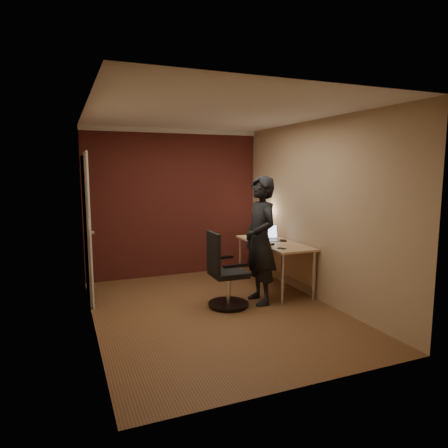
{
  "coord_description": "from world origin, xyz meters",
  "views": [
    {
      "loc": [
        -1.79,
        -4.67,
        1.83
      ],
      "look_at": [
        0.35,
        0.55,
        1.05
      ],
      "focal_mm": 32.0,
      "sensor_mm": 36.0,
      "label": 1
    }
  ],
  "objects_px": {
    "laptop": "(269,236)",
    "phone": "(282,248)",
    "mouse": "(272,244)",
    "person": "(260,240)",
    "desk_lamp": "(263,210)",
    "wallet": "(283,241)",
    "office_chair": "(224,275)",
    "desk": "(278,250)"
  },
  "relations": [
    {
      "from": "office_chair",
      "to": "phone",
      "type": "bearing_deg",
      "value": -0.67
    },
    {
      "from": "wallet",
      "to": "office_chair",
      "type": "height_order",
      "value": "office_chair"
    },
    {
      "from": "desk",
      "to": "phone",
      "type": "height_order",
      "value": "phone"
    },
    {
      "from": "desk_lamp",
      "to": "mouse",
      "type": "bearing_deg",
      "value": -109.03
    },
    {
      "from": "desk_lamp",
      "to": "desk",
      "type": "bearing_deg",
      "value": -95.58
    },
    {
      "from": "desk_lamp",
      "to": "mouse",
      "type": "height_order",
      "value": "desk_lamp"
    },
    {
      "from": "office_chair",
      "to": "wallet",
      "type": "bearing_deg",
      "value": 22.28
    },
    {
      "from": "laptop",
      "to": "mouse",
      "type": "bearing_deg",
      "value": -112.39
    },
    {
      "from": "mouse",
      "to": "phone",
      "type": "height_order",
      "value": "mouse"
    },
    {
      "from": "person",
      "to": "mouse",
      "type": "bearing_deg",
      "value": 131.49
    },
    {
      "from": "desk_lamp",
      "to": "wallet",
      "type": "height_order",
      "value": "desk_lamp"
    },
    {
      "from": "mouse",
      "to": "wallet",
      "type": "xyz_separation_m",
      "value": [
        0.3,
        0.19,
        -0.01
      ]
    },
    {
      "from": "desk_lamp",
      "to": "phone",
      "type": "xyz_separation_m",
      "value": [
        -0.29,
        -1.13,
        -0.41
      ]
    },
    {
      "from": "desk_lamp",
      "to": "phone",
      "type": "bearing_deg",
      "value": -104.57
    },
    {
      "from": "desk",
      "to": "office_chair",
      "type": "relative_size",
      "value": 1.51
    },
    {
      "from": "desk_lamp",
      "to": "mouse",
      "type": "xyz_separation_m",
      "value": [
        -0.28,
        -0.82,
        -0.4
      ]
    },
    {
      "from": "laptop",
      "to": "wallet",
      "type": "xyz_separation_m",
      "value": [
        0.15,
        -0.18,
        -0.05
      ]
    },
    {
      "from": "laptop",
      "to": "mouse",
      "type": "xyz_separation_m",
      "value": [
        -0.15,
        -0.37,
        -0.05
      ]
    },
    {
      "from": "desk",
      "to": "phone",
      "type": "bearing_deg",
      "value": -114.73
    },
    {
      "from": "wallet",
      "to": "person",
      "type": "bearing_deg",
      "value": -143.1
    },
    {
      "from": "laptop",
      "to": "phone",
      "type": "height_order",
      "value": "laptop"
    },
    {
      "from": "phone",
      "to": "office_chair",
      "type": "relative_size",
      "value": 0.12
    },
    {
      "from": "desk_lamp",
      "to": "laptop",
      "type": "bearing_deg",
      "value": -106.21
    },
    {
      "from": "phone",
      "to": "person",
      "type": "bearing_deg",
      "value": 160.86
    },
    {
      "from": "laptop",
      "to": "mouse",
      "type": "relative_size",
      "value": 3.6
    },
    {
      "from": "mouse",
      "to": "laptop",
      "type": "bearing_deg",
      "value": 86.08
    },
    {
      "from": "wallet",
      "to": "person",
      "type": "relative_size",
      "value": 0.06
    },
    {
      "from": "desk",
      "to": "mouse",
      "type": "relative_size",
      "value": 15.0
    },
    {
      "from": "person",
      "to": "office_chair",
      "type": "bearing_deg",
      "value": -89.45
    },
    {
      "from": "office_chair",
      "to": "person",
      "type": "bearing_deg",
      "value": -0.07
    },
    {
      "from": "desk_lamp",
      "to": "wallet",
      "type": "distance_m",
      "value": 0.75
    },
    {
      "from": "desk",
      "to": "desk_lamp",
      "type": "distance_m",
      "value": 0.83
    },
    {
      "from": "desk",
      "to": "person",
      "type": "distance_m",
      "value": 0.79
    },
    {
      "from": "office_chair",
      "to": "desk_lamp",
      "type": "bearing_deg",
      "value": 43.93
    },
    {
      "from": "phone",
      "to": "wallet",
      "type": "distance_m",
      "value": 0.58
    },
    {
      "from": "mouse",
      "to": "phone",
      "type": "relative_size",
      "value": 0.87
    },
    {
      "from": "phone",
      "to": "mouse",
      "type": "bearing_deg",
      "value": 70.73
    },
    {
      "from": "phone",
      "to": "office_chair",
      "type": "distance_m",
      "value": 0.91
    },
    {
      "from": "mouse",
      "to": "wallet",
      "type": "relative_size",
      "value": 0.91
    },
    {
      "from": "laptop",
      "to": "phone",
      "type": "distance_m",
      "value": 0.69
    },
    {
      "from": "office_chair",
      "to": "mouse",
      "type": "bearing_deg",
      "value": 18.6
    },
    {
      "from": "mouse",
      "to": "office_chair",
      "type": "relative_size",
      "value": 0.1
    }
  ]
}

